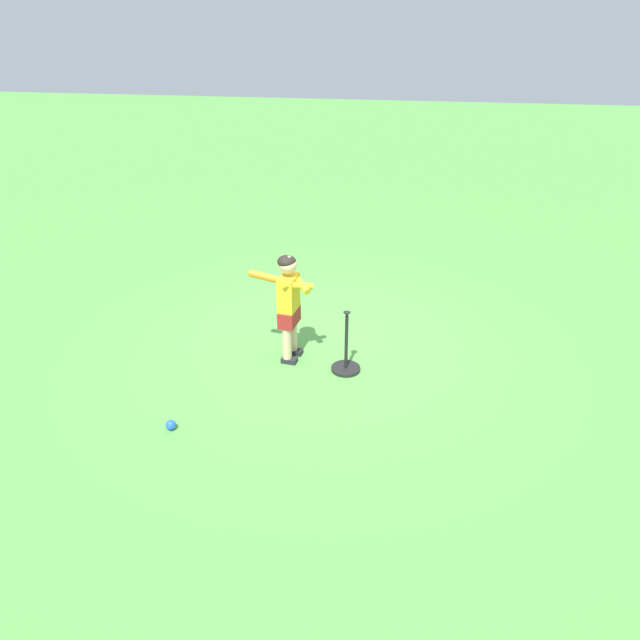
# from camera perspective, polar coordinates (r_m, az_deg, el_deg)

# --- Properties ---
(ground_plane) EXTENTS (40.00, 40.00, 0.00)m
(ground_plane) POSITION_cam_1_polar(r_m,az_deg,el_deg) (6.05, 0.24, -2.29)
(ground_plane) COLOR #519942
(child_batter) EXTENTS (0.33, 0.63, 1.08)m
(child_batter) POSITION_cam_1_polar(r_m,az_deg,el_deg) (5.50, -3.12, 2.10)
(child_batter) COLOR #232328
(child_batter) RESTS_ON ground
(play_ball_by_bucket) EXTENTS (0.09, 0.09, 0.09)m
(play_ball_by_bucket) POSITION_cam_1_polar(r_m,az_deg,el_deg) (5.00, -14.37, -9.91)
(play_ball_by_bucket) COLOR blue
(play_ball_by_bucket) RESTS_ON ground
(batting_tee) EXTENTS (0.28, 0.28, 0.62)m
(batting_tee) POSITION_cam_1_polar(r_m,az_deg,el_deg) (5.56, 2.55, -3.99)
(batting_tee) COLOR black
(batting_tee) RESTS_ON ground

